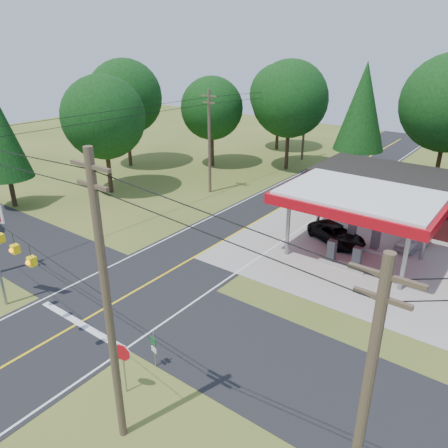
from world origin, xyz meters
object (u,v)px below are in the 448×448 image
Objects in this scene: suv_car at (337,234)px; octagonal_stop_sign at (123,356)px; gas_canopy at (360,201)px; sedan_car at (413,241)px.

suv_car is 20.00m from octagonal_stop_sign.
sedan_car is (3.00, 4.00, -3.68)m from gas_canopy.
sedan_car is at bearing 53.13° from gas_canopy.
octagonal_stop_sign is at bearing -91.38° from sedan_car.
sedan_car is 23.28m from octagonal_stop_sign.
suv_car is at bearing 86.71° from octagonal_stop_sign.
suv_car is at bearing 142.36° from gas_canopy.
suv_car is 5.54m from sedan_car.
sedan_car is (4.95, 2.50, -0.08)m from suv_car.
sedan_car is at bearing 74.81° from octagonal_stop_sign.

